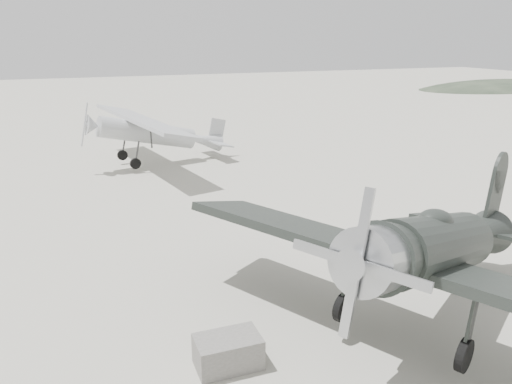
% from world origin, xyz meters
% --- Properties ---
extents(ground, '(160.00, 160.00, 0.00)m').
position_xyz_m(ground, '(0.00, 0.00, 0.00)').
color(ground, gray).
rests_on(ground, ground).
extents(hill_northeast, '(32.00, 16.00, 5.20)m').
position_xyz_m(hill_northeast, '(50.00, 40.00, 0.00)').
color(hill_northeast, '#273224').
rests_on(hill_northeast, ground).
extents(lowwing_monoplane, '(9.94, 12.22, 4.12)m').
position_xyz_m(lowwing_monoplane, '(0.51, -4.41, 2.18)').
color(lowwing_monoplane, black).
rests_on(lowwing_monoplane, ground).
extents(highwing_monoplane, '(8.25, 11.56, 3.26)m').
position_xyz_m(highwing_monoplane, '(-2.98, 14.56, 2.04)').
color(highwing_monoplane, '#B0B4B5').
rests_on(highwing_monoplane, ground).
extents(equipment_block, '(1.45, 0.92, 0.72)m').
position_xyz_m(equipment_block, '(-4.80, -4.10, 0.36)').
color(equipment_block, '#5E5C57').
rests_on(equipment_block, ground).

